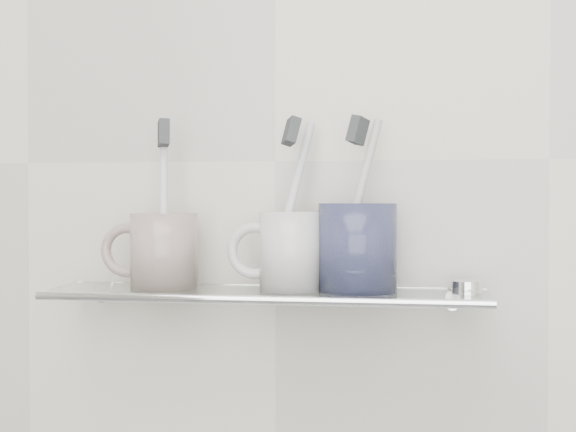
% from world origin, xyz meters
% --- Properties ---
extents(wall_back, '(2.50, 0.00, 2.50)m').
position_xyz_m(wall_back, '(0.00, 1.10, 1.25)').
color(wall_back, beige).
rests_on(wall_back, ground).
extents(shelf_glass, '(0.50, 0.12, 0.01)m').
position_xyz_m(shelf_glass, '(0.00, 1.04, 1.10)').
color(shelf_glass, silver).
rests_on(shelf_glass, wall_back).
extents(shelf_rail, '(0.50, 0.01, 0.01)m').
position_xyz_m(shelf_rail, '(0.00, 0.98, 1.10)').
color(shelf_rail, silver).
rests_on(shelf_rail, shelf_glass).
extents(bracket_left, '(0.02, 0.03, 0.02)m').
position_xyz_m(bracket_left, '(-0.21, 1.09, 1.09)').
color(bracket_left, silver).
rests_on(bracket_left, wall_back).
extents(bracket_right, '(0.02, 0.03, 0.02)m').
position_xyz_m(bracket_right, '(0.21, 1.09, 1.09)').
color(bracket_right, silver).
rests_on(bracket_right, wall_back).
extents(mug_left, '(0.09, 0.09, 0.09)m').
position_xyz_m(mug_left, '(-0.12, 1.04, 1.14)').
color(mug_left, silver).
rests_on(mug_left, shelf_glass).
extents(mug_left_handle, '(0.06, 0.01, 0.06)m').
position_xyz_m(mug_left_handle, '(-0.17, 1.04, 1.14)').
color(mug_left_handle, silver).
rests_on(mug_left_handle, mug_left).
extents(toothbrush_left, '(0.02, 0.04, 0.19)m').
position_xyz_m(toothbrush_left, '(-0.12, 1.04, 1.20)').
color(toothbrush_left, white).
rests_on(toothbrush_left, mug_left).
extents(bristles_left, '(0.02, 0.03, 0.03)m').
position_xyz_m(bristles_left, '(-0.12, 1.04, 1.28)').
color(bristles_left, '#303336').
rests_on(bristles_left, toothbrush_left).
extents(mug_center, '(0.07, 0.07, 0.09)m').
position_xyz_m(mug_center, '(0.03, 1.04, 1.14)').
color(mug_center, silver).
rests_on(mug_center, shelf_glass).
extents(mug_center_handle, '(0.07, 0.01, 0.07)m').
position_xyz_m(mug_center_handle, '(-0.01, 1.04, 1.14)').
color(mug_center_handle, silver).
rests_on(mug_center_handle, mug_center).
extents(toothbrush_center, '(0.05, 0.06, 0.18)m').
position_xyz_m(toothbrush_center, '(0.03, 1.04, 1.20)').
color(toothbrush_center, silver).
rests_on(toothbrush_center, mug_center).
extents(bristles_center, '(0.03, 0.03, 0.04)m').
position_xyz_m(bristles_center, '(0.03, 1.04, 1.28)').
color(bristles_center, '#303336').
rests_on(bristles_center, toothbrush_center).
extents(mug_right, '(0.12, 0.12, 0.10)m').
position_xyz_m(mug_right, '(0.10, 1.04, 1.15)').
color(mug_right, '#1F233F').
rests_on(mug_right, shelf_glass).
extents(mug_right_handle, '(0.07, 0.01, 0.07)m').
position_xyz_m(mug_right_handle, '(0.05, 1.04, 1.15)').
color(mug_right_handle, '#1F233F').
rests_on(mug_right_handle, mug_right).
extents(toothbrush_right, '(0.06, 0.03, 0.19)m').
position_xyz_m(toothbrush_right, '(0.10, 1.04, 1.20)').
color(toothbrush_right, beige).
rests_on(toothbrush_right, mug_right).
extents(bristles_right, '(0.03, 0.03, 0.04)m').
position_xyz_m(bristles_right, '(0.10, 1.04, 1.28)').
color(bristles_right, '#303336').
rests_on(bristles_right, toothbrush_right).
extents(chrome_cap, '(0.03, 0.03, 0.01)m').
position_xyz_m(chrome_cap, '(0.22, 1.04, 1.11)').
color(chrome_cap, silver).
rests_on(chrome_cap, shelf_glass).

